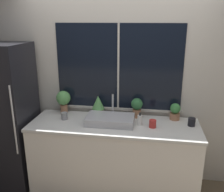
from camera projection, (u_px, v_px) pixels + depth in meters
wall_back at (119, 81)px, 3.25m from camera, size 8.00×0.09×2.70m
wall_left at (5, 66)px, 4.30m from camera, size 0.06×7.00×2.70m
counter at (114, 157)px, 3.15m from camera, size 2.05×0.68×0.92m
refrigerator at (3, 116)px, 3.20m from camera, size 0.73×0.64×1.85m
sink at (110, 120)px, 3.02m from camera, size 0.57×0.39×0.31m
potted_plant_far_left at (63, 99)px, 3.30m from camera, size 0.19×0.19×0.30m
potted_plant_center_left at (98, 104)px, 3.24m from camera, size 0.16×0.16×0.26m
potted_plant_center_right at (137, 107)px, 3.17m from camera, size 0.15×0.15×0.25m
potted_plant_far_right at (175, 111)px, 3.11m from camera, size 0.13×0.13×0.21m
soap_bottle at (140, 120)px, 2.96m from camera, size 0.06×0.06×0.16m
mug_grey at (64, 116)px, 3.13m from camera, size 0.08×0.08×0.09m
mug_red at (153, 124)px, 2.90m from camera, size 0.08×0.08×0.09m
mug_black at (192, 122)px, 2.94m from camera, size 0.09×0.09×0.10m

